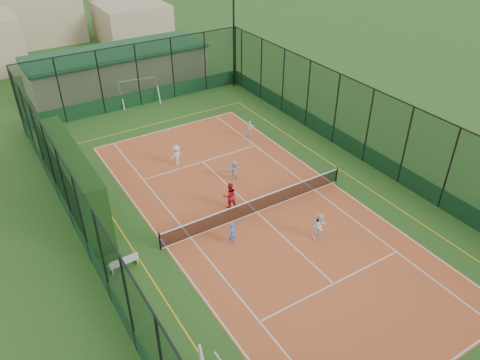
# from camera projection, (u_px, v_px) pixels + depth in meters

# --- Properties ---
(ground) EXTENTS (300.00, 300.00, 0.00)m
(ground) POSITION_uv_depth(u_px,v_px,m) (257.00, 212.00, 26.01)
(ground) COLOR #29511C
(ground) RESTS_ON ground
(court_slab) EXTENTS (11.17, 23.97, 0.01)m
(court_slab) POSITION_uv_depth(u_px,v_px,m) (257.00, 212.00, 26.01)
(court_slab) COLOR #C0552A
(court_slab) RESTS_ON ground
(tennis_net) EXTENTS (11.67, 0.12, 1.06)m
(tennis_net) POSITION_uv_depth(u_px,v_px,m) (257.00, 205.00, 25.72)
(tennis_net) COLOR black
(tennis_net) RESTS_ON ground
(perimeter_fence) EXTENTS (18.12, 34.12, 5.00)m
(perimeter_fence) POSITION_uv_depth(u_px,v_px,m) (258.00, 174.00, 24.64)
(perimeter_fence) COLOR black
(perimeter_fence) RESTS_ON ground
(floodlight_ne) EXTENTS (0.60, 0.26, 8.25)m
(floodlight_ne) POSITION_uv_depth(u_px,v_px,m) (234.00, 39.00, 39.32)
(floodlight_ne) COLOR black
(floodlight_ne) RESTS_ON ground
(clubhouse) EXTENTS (15.20, 7.20, 3.15)m
(clubhouse) POSITION_uv_depth(u_px,v_px,m) (118.00, 68.00, 40.76)
(clubhouse) COLOR tan
(clubhouse) RESTS_ON ground
(hedge_left) EXTENTS (1.32, 8.82, 3.86)m
(hedge_left) POSITION_uv_depth(u_px,v_px,m) (73.00, 181.00, 25.12)
(hedge_left) COLOR black
(hedge_left) RESTS_ON ground
(white_bench) EXTENTS (1.43, 0.44, 0.80)m
(white_bench) POSITION_uv_depth(u_px,v_px,m) (123.00, 262.00, 22.13)
(white_bench) COLOR white
(white_bench) RESTS_ON ground
(futsal_goal_far) EXTENTS (3.15, 1.31, 1.97)m
(futsal_goal_far) POSITION_uv_depth(u_px,v_px,m) (138.00, 91.00, 37.93)
(futsal_goal_far) COLOR white
(futsal_goal_far) RESTS_ON ground
(child_near_mid) EXTENTS (0.52, 0.41, 1.25)m
(child_near_mid) POSITION_uv_depth(u_px,v_px,m) (232.00, 233.00, 23.50)
(child_near_mid) COLOR #4F77E1
(child_near_mid) RESTS_ON court_slab
(child_near_right) EXTENTS (0.77, 0.62, 1.50)m
(child_near_right) POSITION_uv_depth(u_px,v_px,m) (320.00, 226.00, 23.77)
(child_near_right) COLOR white
(child_near_right) RESTS_ON court_slab
(child_far_left) EXTENTS (0.92, 0.60, 1.35)m
(child_far_left) POSITION_uv_depth(u_px,v_px,m) (177.00, 155.00, 29.93)
(child_far_left) COLOR silver
(child_far_left) RESTS_ON court_slab
(child_far_right) EXTENTS (0.82, 0.58, 1.29)m
(child_far_right) POSITION_uv_depth(u_px,v_px,m) (250.00, 129.00, 33.02)
(child_far_right) COLOR white
(child_far_right) RESTS_ON court_slab
(child_far_back) EXTENTS (1.22, 0.49, 1.28)m
(child_far_back) POSITION_uv_depth(u_px,v_px,m) (234.00, 170.00, 28.48)
(child_far_back) COLOR silver
(child_far_back) RESTS_ON court_slab
(coach) EXTENTS (0.87, 0.74, 1.58)m
(coach) POSITION_uv_depth(u_px,v_px,m) (230.00, 196.00, 25.97)
(coach) COLOR red
(coach) RESTS_ON court_slab
(tennis_balls) EXTENTS (5.51, 1.09, 0.07)m
(tennis_balls) POSITION_uv_depth(u_px,v_px,m) (247.00, 202.00, 26.76)
(tennis_balls) COLOR #CCE033
(tennis_balls) RESTS_ON court_slab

